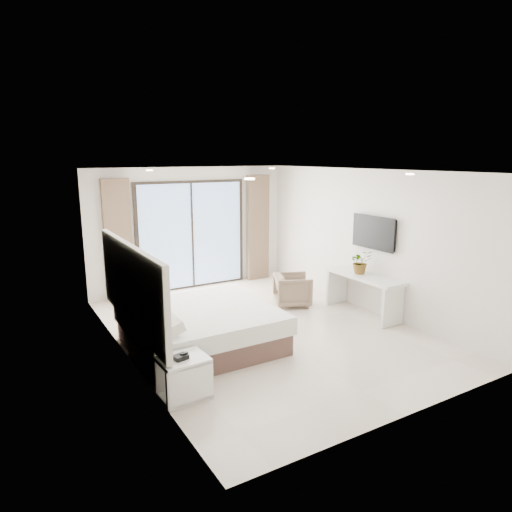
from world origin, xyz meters
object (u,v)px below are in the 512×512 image
Objects in this scene: armchair at (293,288)px; console_desk at (363,285)px; bed at (200,328)px; nightstand at (184,378)px.

console_desk is at bearing -118.88° from armchair.
bed is 3.64× the size of nightstand.
bed is at bearing 177.37° from console_desk.
bed is 2.60m from armchair.
bed reaches higher than armchair.
nightstand is at bearing 148.90° from armchair.
bed is 1.32× the size of console_desk.
armchair is (3.22, 2.26, 0.08)m from nightstand.
nightstand is 3.94m from armchair.
armchair reaches higher than nightstand.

